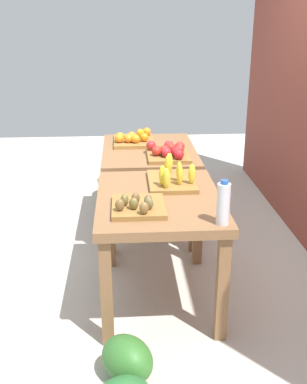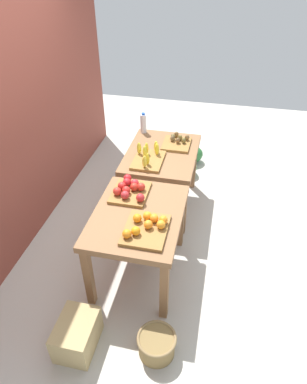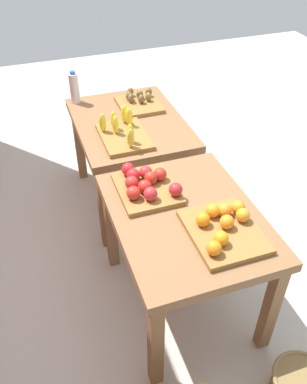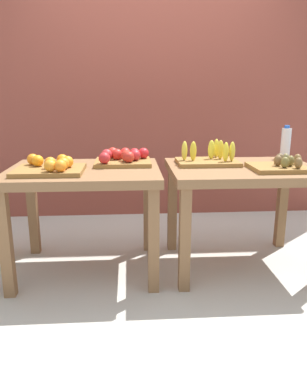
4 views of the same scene
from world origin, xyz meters
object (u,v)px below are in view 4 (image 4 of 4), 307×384
object	(u,v)px
kiwi_bin	(280,166)
orange_bin	(51,167)
apple_bin	(123,158)
display_table_left	(84,184)
water_bottle	(286,143)
banana_crate	(209,158)
display_table_right	(242,182)

from	to	relation	value
kiwi_bin	orange_bin	bearing A→B (deg)	179.37
apple_bin	kiwi_bin	size ratio (longest dim) A/B	1.13
display_table_left	water_bottle	world-z (taller)	water_bottle
display_table_left	water_bottle	bearing A→B (deg)	11.70
banana_crate	kiwi_bin	world-z (taller)	banana_crate
orange_bin	water_bottle	size ratio (longest dim) A/B	1.69
orange_bin	banana_crate	bearing A→B (deg)	12.20
kiwi_bin	apple_bin	bearing A→B (deg)	164.74
apple_bin	water_bottle	size ratio (longest dim) A/B	1.55
display_table_left	water_bottle	size ratio (longest dim) A/B	3.99
display_table_right	orange_bin	world-z (taller)	orange_bin
orange_bin	water_bottle	xyz separation A→B (m)	(1.75, 0.45, 0.09)
display_table_right	apple_bin	xyz separation A→B (m)	(-0.85, 0.15, 0.16)
kiwi_bin	water_bottle	bearing A→B (deg)	64.23
display_table_left	orange_bin	xyz separation A→B (m)	(-0.19, -0.13, 0.15)
orange_bin	apple_bin	bearing A→B (deg)	30.26
orange_bin	apple_bin	distance (m)	0.54
display_table_left	kiwi_bin	xyz separation A→B (m)	(1.33, -0.14, 0.14)
apple_bin	banana_crate	world-z (taller)	banana_crate
display_table_right	display_table_left	bearing A→B (deg)	180.00
banana_crate	kiwi_bin	xyz separation A→B (m)	(0.44, -0.25, -0.01)
display_table_right	kiwi_bin	size ratio (longest dim) A/B	2.89
display_table_right	kiwi_bin	bearing A→B (deg)	-34.16
display_table_left	display_table_right	xyz separation A→B (m)	(1.12, 0.00, 0.00)
display_table_right	orange_bin	xyz separation A→B (m)	(-1.31, -0.13, 0.15)
orange_bin	water_bottle	world-z (taller)	water_bottle
display_table_left	kiwi_bin	world-z (taller)	kiwi_bin
orange_bin	banana_crate	world-z (taller)	banana_crate
display_table_left	apple_bin	world-z (taller)	apple_bin
apple_bin	water_bottle	distance (m)	1.30
banana_crate	water_bottle	size ratio (longest dim) A/B	1.69
banana_crate	orange_bin	bearing A→B (deg)	-167.80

